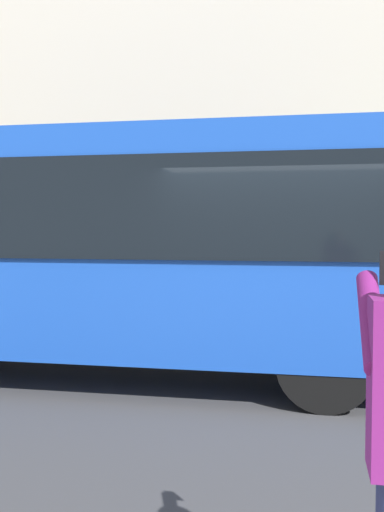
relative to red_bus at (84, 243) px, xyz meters
The scene contains 3 objects.
ground_plane 3.16m from the red_bus, 167.70° to the left, with size 60.00×60.00×0.00m, color #38383A.
building_facade_far 8.01m from the red_bus, 112.83° to the right, with size 28.00×1.55×12.00m.
red_bus is the anchor object (origin of this frame).
Camera 1 is at (-0.26, 6.74, 1.89)m, focal length 42.13 mm.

